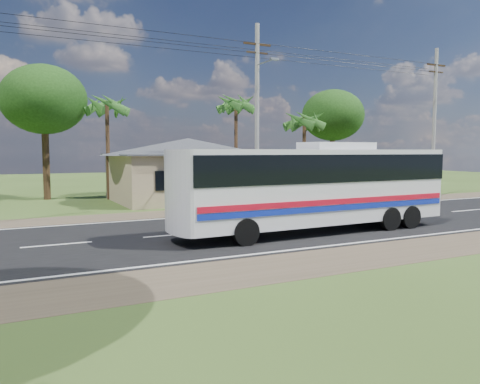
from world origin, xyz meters
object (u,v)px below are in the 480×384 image
Objects in this scene: waiting_shed at (363,161)px; motorcycle at (384,195)px; person at (321,193)px; coach_bus at (317,181)px.

waiting_shed is 3.43m from motorcycle.
person is (-5.63, -0.51, 0.40)m from motorcycle.
motorcycle is 1.06× the size of person.
coach_bus is (-11.68, -10.47, -0.52)m from waiting_shed.
person is at bearing 51.18° from coach_bus.
waiting_shed is at bearing -171.91° from person.
waiting_shed is 15.69m from coach_bus.
person reaches higher than motorcycle.
motorcycle is at bearing -97.70° from waiting_shed.
waiting_shed reaches higher than motorcycle.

